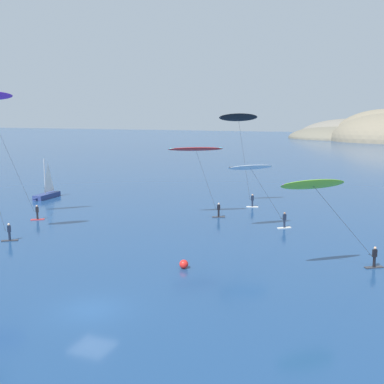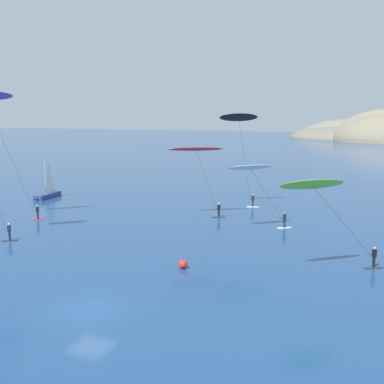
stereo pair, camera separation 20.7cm
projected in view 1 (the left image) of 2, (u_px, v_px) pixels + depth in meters
name	position (u px, v px, depth m)	size (l,w,h in m)	color
ground_plane	(92.00, 310.00, 29.66)	(600.00, 600.00, 0.00)	navy
headland_island	(373.00, 139.00, 225.66)	(74.64, 70.36, 28.56)	slate
sailboat_near	(45.00, 194.00, 68.36)	(1.78, 5.94, 5.70)	navy
kitesurfer_black	(239.00, 124.00, 60.09)	(4.93, 4.09, 12.06)	silver
kitesurfer_red	(198.00, 154.00, 54.51)	(6.03, 4.34, 8.30)	#2D2D33
kitesurfer_lime	(318.00, 191.00, 35.02)	(7.48, 6.61, 7.39)	#2D2D33
kitesurfer_white	(254.00, 172.00, 48.55)	(5.96, 5.57, 6.98)	silver
marker_buoy	(184.00, 264.00, 37.48)	(0.70, 0.70, 0.70)	red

